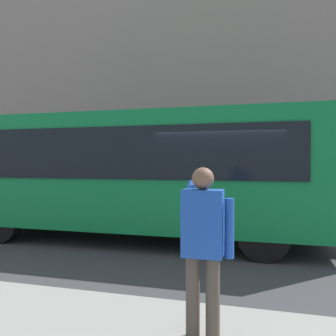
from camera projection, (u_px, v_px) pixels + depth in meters
name	position (u px, v px, depth m)	size (l,w,h in m)	color
ground_plane	(224.00, 247.00, 7.64)	(60.00, 60.00, 0.00)	#38383A
building_facade_far	(241.00, 64.00, 14.11)	(28.00, 1.55, 12.00)	gray
red_bus	(135.00, 171.00, 8.33)	(9.05, 2.54, 3.08)	#0F7238
pedestrian_photographer	(203.00, 239.00, 3.37)	(0.53, 0.52, 1.70)	#4C4238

